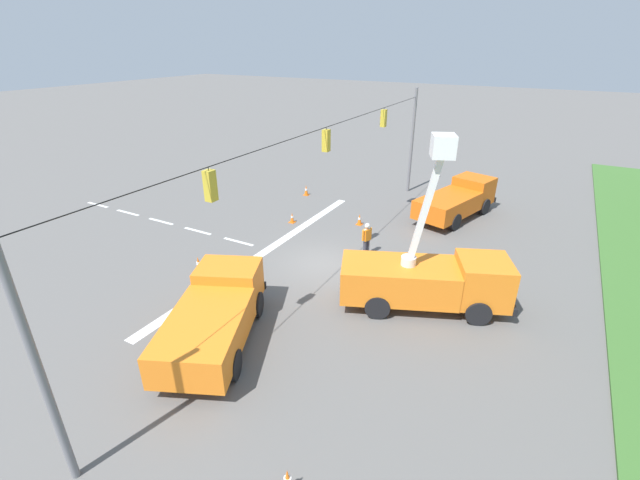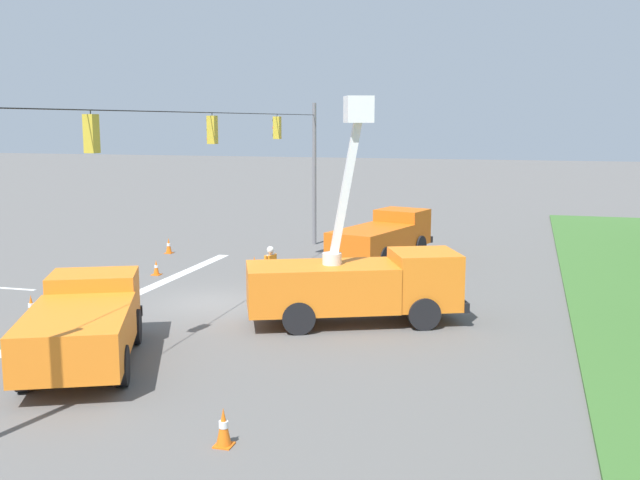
{
  "view_description": "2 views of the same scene",
  "coord_description": "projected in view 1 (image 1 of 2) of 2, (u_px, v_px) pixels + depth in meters",
  "views": [
    {
      "loc": [
        16.37,
        8.95,
        10.0
      ],
      "look_at": [
        1.63,
        0.75,
        2.13
      ],
      "focal_mm": 24.0,
      "sensor_mm": 36.0,
      "label": 1
    },
    {
      "loc": [
        23.66,
        10.5,
        6.36
      ],
      "look_at": [
        0.65,
        4.1,
        2.51
      ],
      "focal_mm": 42.0,
      "sensor_mm": 36.0,
      "label": 2
    }
  ],
  "objects": [
    {
      "name": "road_worker",
      "position": [
        367.0,
        237.0,
        21.58
      ],
      "size": [
        0.61,
        0.37,
        1.77
      ],
      "color": "#383842",
      "rests_on": "ground"
    },
    {
      "name": "utility_truck_bucket_lift",
      "position": [
        427.0,
        277.0,
        17.17
      ],
      "size": [
        4.67,
        7.09,
        7.07
      ],
      "color": "orange",
      "rests_on": "ground"
    },
    {
      "name": "signal_gantry",
      "position": [
        323.0,
        177.0,
        19.3
      ],
      "size": [
        26.2,
        0.33,
        7.2
      ],
      "color": "slate",
      "rests_on": "ground"
    },
    {
      "name": "traffic_cone_foreground_left",
      "position": [
        292.0,
        218.0,
        25.84
      ],
      "size": [
        0.36,
        0.36,
        0.64
      ],
      "color": "orange",
      "rests_on": "ground"
    },
    {
      "name": "utility_truck_support_far",
      "position": [
        458.0,
        200.0,
        26.39
      ],
      "size": [
        6.75,
        3.99,
        2.15
      ],
      "color": "orange",
      "rests_on": "ground"
    },
    {
      "name": "traffic_cone_foreground_right",
      "position": [
        306.0,
        190.0,
        30.41
      ],
      "size": [
        0.36,
        0.36,
        0.75
      ],
      "color": "orange",
      "rests_on": "ground"
    },
    {
      "name": "utility_truck_support_near",
      "position": [
        215.0,
        314.0,
        15.31
      ],
      "size": [
        6.62,
        4.78,
        2.06
      ],
      "color": "orange",
      "rests_on": "ground"
    },
    {
      "name": "lane_markings",
      "position": [
        246.0,
        244.0,
        23.23
      ],
      "size": [
        17.6,
        15.25,
        0.01
      ],
      "color": "silver",
      "rests_on": "ground"
    },
    {
      "name": "traffic_cone_mid_right",
      "position": [
        198.0,
        264.0,
        20.27
      ],
      "size": [
        0.36,
        0.36,
        0.79
      ],
      "color": "orange",
      "rests_on": "ground"
    },
    {
      "name": "ground_plane",
      "position": [
        323.0,
        264.0,
        21.14
      ],
      "size": [
        200.0,
        200.0,
        0.0
      ],
      "primitive_type": "plane",
      "color": "#605E5B"
    },
    {
      "name": "traffic_cone_near_bucket",
      "position": [
        360.0,
        219.0,
        25.52
      ],
      "size": [
        0.36,
        0.36,
        0.68
      ],
      "color": "orange",
      "rests_on": "ground"
    }
  ]
}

